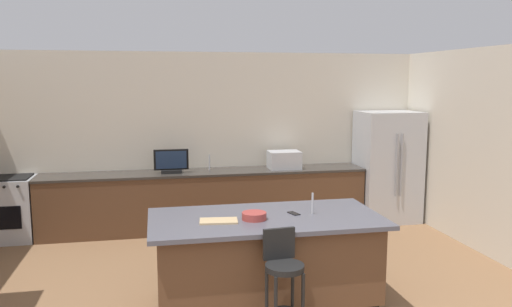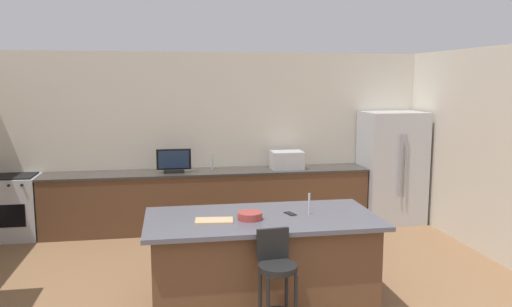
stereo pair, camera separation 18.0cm
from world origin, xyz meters
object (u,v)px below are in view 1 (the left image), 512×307
object	(u,v)px
refrigerator	(387,166)
cutting_board	(219,221)
fruit_bowl	(254,216)
kitchen_island	(266,259)
microwave	(284,160)
bar_stool_center	(283,275)
range_oven	(6,209)
tv_monitor	(171,162)
cell_phone	(294,213)

from	to	relation	value
refrigerator	cutting_board	world-z (taller)	refrigerator
fruit_bowl	kitchen_island	bearing A→B (deg)	31.08
kitchen_island	refrigerator	bearing A→B (deg)	45.54
microwave	bar_stool_center	distance (m)	3.55
range_oven	bar_stool_center	world-z (taller)	bar_stool_center
microwave	tv_monitor	size ratio (longest dim) A/B	0.95
kitchen_island	tv_monitor	size ratio (longest dim) A/B	4.59
kitchen_island	cell_phone	distance (m)	0.54
tv_monitor	fruit_bowl	bearing A→B (deg)	-75.50
kitchen_island	bar_stool_center	bearing A→B (deg)	-90.27
refrigerator	cell_phone	xyz separation A→B (m)	(-2.27, -2.57, 0.03)
refrigerator	microwave	distance (m)	1.70
microwave	cutting_board	bearing A→B (deg)	-116.19
refrigerator	fruit_bowl	distance (m)	3.83
refrigerator	range_oven	bearing A→B (deg)	179.34
tv_monitor	bar_stool_center	world-z (taller)	tv_monitor
cell_phone	tv_monitor	bearing A→B (deg)	96.13
cell_phone	cutting_board	bearing A→B (deg)	172.74
range_oven	cell_phone	xyz separation A→B (m)	(3.44, -2.64, 0.45)
microwave	bar_stool_center	world-z (taller)	microwave
kitchen_island	cutting_board	world-z (taller)	cutting_board
refrigerator	cutting_board	size ratio (longest dim) A/B	4.84
refrigerator	microwave	bearing A→B (deg)	177.73
kitchen_island	bar_stool_center	xyz separation A→B (m)	(-0.00, -0.72, 0.11)
kitchen_island	tv_monitor	xyz separation A→B (m)	(-0.84, 2.64, 0.59)
fruit_bowl	cutting_board	world-z (taller)	fruit_bowl
range_oven	microwave	xyz separation A→B (m)	(4.03, 0.00, 0.57)
microwave	cutting_board	xyz separation A→B (m)	(-1.37, -2.78, -0.12)
range_oven	fruit_bowl	xyz separation A→B (m)	(3.01, -2.77, 0.48)
range_oven	fruit_bowl	bearing A→B (deg)	-42.64
range_oven	tv_monitor	xyz separation A→B (m)	(2.30, -0.05, 0.60)
cell_phone	range_oven	bearing A→B (deg)	124.90
fruit_bowl	cutting_board	xyz separation A→B (m)	(-0.35, -0.01, -0.03)
kitchen_island	refrigerator	distance (m)	3.70
tv_monitor	kitchen_island	bearing A→B (deg)	-72.36
fruit_bowl	cell_phone	world-z (taller)	fruit_bowl
tv_monitor	refrigerator	bearing A→B (deg)	-0.26
microwave	range_oven	bearing A→B (deg)	-179.98
cell_phone	fruit_bowl	bearing A→B (deg)	179.00
refrigerator	tv_monitor	distance (m)	3.42
range_oven	microwave	size ratio (longest dim) A/B	1.90
refrigerator	cell_phone	size ratio (longest dim) A/B	11.69
tv_monitor	cell_phone	distance (m)	2.83
kitchen_island	microwave	bearing A→B (deg)	71.81
microwave	tv_monitor	distance (m)	1.72
range_oven	bar_stool_center	xyz separation A→B (m)	(3.14, -3.41, 0.12)
fruit_bowl	tv_monitor	bearing A→B (deg)	104.50
range_oven	microwave	distance (m)	4.07
bar_stool_center	tv_monitor	bearing A→B (deg)	98.38
refrigerator	tv_monitor	size ratio (longest dim) A/B	3.48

